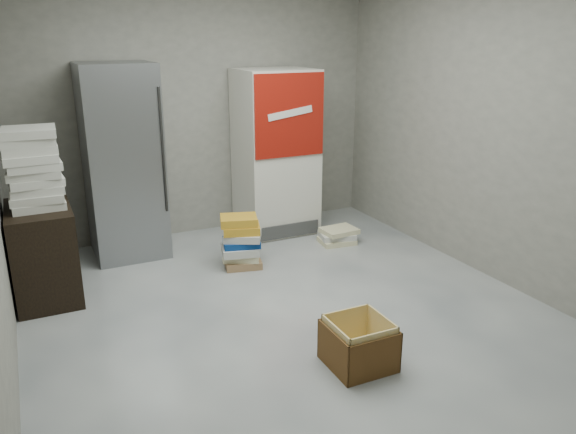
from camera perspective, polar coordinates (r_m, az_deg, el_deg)
The scene contains 9 objects.
ground at distance 4.43m, azimuth 1.44°, elevation -10.91°, with size 5.00×5.00×0.00m, color #BCBCB7.
room_shell at distance 3.89m, azimuth 1.65°, elevation 12.91°, with size 4.04×5.04×2.82m.
steel_fridge at distance 5.77m, azimuth -16.43°, elevation 5.37°, with size 0.70×0.72×1.90m.
coke_cooler at distance 6.24m, azimuth -1.26°, elevation 6.60°, with size 0.80×0.73×1.80m.
wood_shelf at distance 5.15m, azimuth -23.57°, elevation -3.33°, with size 0.50×0.80×0.80m, color black.
supply_box_stack at distance 4.95m, azimuth -24.48°, elevation 4.53°, with size 0.45×0.44×0.65m.
phonebook_stack_main at distance 5.40m, azimuth -4.77°, elevation -2.53°, with size 0.44×0.41×0.51m.
phonebook_stack_side at distance 6.07m, azimuth 5.06°, elevation -1.90°, with size 0.41×0.35×0.16m.
cardboard_box at distance 3.92m, azimuth 7.18°, elevation -12.94°, with size 0.42×0.42×0.33m.
Camera 1 is at (-1.78, -3.44, 2.15)m, focal length 35.00 mm.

